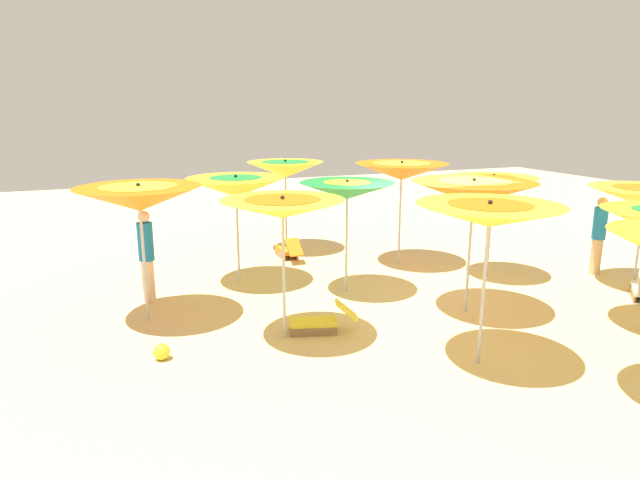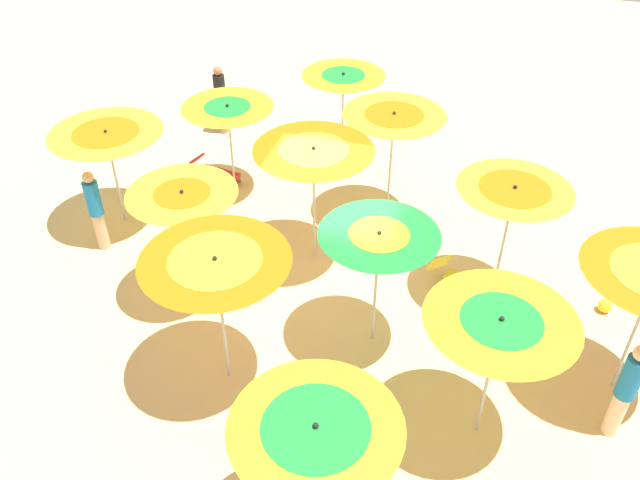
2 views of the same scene
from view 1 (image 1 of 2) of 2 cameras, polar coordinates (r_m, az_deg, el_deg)
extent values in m
cube|color=beige|center=(11.10, 10.21, -6.44)|extent=(38.84, 38.84, 0.04)
cylinder|color=#B2B2B7|center=(13.41, 30.51, -0.23)|extent=(0.05, 0.05, 1.94)
cylinder|color=#B2B2B7|center=(12.81, 17.39, 0.78)|extent=(0.05, 0.05, 2.07)
cone|color=yellow|center=(12.63, 17.72, 5.35)|extent=(1.91, 1.91, 0.45)
cone|color=orange|center=(12.62, 17.76, 5.87)|extent=(0.97, 0.97, 0.23)
sphere|color=black|center=(12.60, 17.81, 6.50)|extent=(0.07, 0.07, 0.07)
cylinder|color=#B2B2B7|center=(13.39, 8.39, 2.27)|extent=(0.05, 0.05, 2.28)
cone|color=orange|center=(13.22, 8.56, 7.11)|extent=(2.23, 2.23, 0.40)
cone|color=yellow|center=(13.21, 8.57, 7.47)|extent=(1.37, 1.37, 0.25)
sphere|color=black|center=(13.19, 8.59, 8.11)|extent=(0.07, 0.07, 0.07)
cylinder|color=#B2B2B7|center=(14.58, -3.59, 3.13)|extent=(0.05, 0.05, 2.18)
cone|color=yellow|center=(14.42, -3.66, 7.39)|extent=(2.01, 2.01, 0.41)
cone|color=#1E8C38|center=(14.41, -3.66, 7.72)|extent=(1.24, 1.24, 0.26)
sphere|color=black|center=(14.40, -3.67, 8.32)|extent=(0.07, 0.07, 0.07)
cylinder|color=#B2B2B7|center=(10.40, 15.40, -1.40)|extent=(0.05, 0.05, 2.28)
cone|color=orange|center=(10.17, 15.80, 4.81)|extent=(2.23, 2.23, 0.41)
cone|color=yellow|center=(10.16, 15.84, 5.33)|extent=(1.28, 1.28, 0.23)
sphere|color=black|center=(10.14, 15.89, 6.12)|extent=(0.07, 0.07, 0.07)
cylinder|color=#B2B2B7|center=(11.19, 2.80, -0.23)|extent=(0.05, 0.05, 2.14)
cone|color=#1E8C38|center=(10.98, 2.87, 5.18)|extent=(1.93, 1.93, 0.34)
cone|color=yellow|center=(10.97, 2.87, 5.66)|extent=(0.95, 0.95, 0.17)
sphere|color=black|center=(10.96, 2.88, 6.22)|extent=(0.07, 0.07, 0.07)
cylinder|color=#B2B2B7|center=(11.89, -8.63, 0.42)|extent=(0.05, 0.05, 2.12)
cone|color=yellow|center=(11.70, -8.81, 5.48)|extent=(2.09, 2.09, 0.42)
cone|color=#1E8C38|center=(11.69, -8.83, 5.99)|extent=(1.11, 1.11, 0.22)
sphere|color=black|center=(11.67, -8.86, 6.64)|extent=(0.07, 0.07, 0.07)
cylinder|color=#B2B2B7|center=(8.35, 16.79, -5.22)|extent=(0.05, 0.05, 2.28)
cone|color=yellow|center=(8.06, 17.34, 2.45)|extent=(2.08, 2.08, 0.33)
cone|color=orange|center=(8.05, 17.38, 2.98)|extent=(1.19, 1.19, 0.19)
sphere|color=black|center=(8.03, 17.44, 3.81)|extent=(0.07, 0.07, 0.07)
cylinder|color=#B2B2B7|center=(8.88, -3.83, -3.74)|extent=(0.05, 0.05, 2.21)
cone|color=yellow|center=(8.61, -3.94, 3.29)|extent=(1.97, 1.97, 0.30)
cone|color=orange|center=(8.60, -3.95, 3.71)|extent=(1.22, 1.22, 0.19)
sphere|color=black|center=(8.58, -3.96, 4.48)|extent=(0.07, 0.07, 0.07)
cylinder|color=#B2B2B7|center=(10.19, -17.99, -2.05)|extent=(0.05, 0.05, 2.22)
cone|color=orange|center=(9.96, -18.46, 4.12)|extent=(2.16, 2.16, 0.43)
cone|color=yellow|center=(9.94, -18.50, 4.63)|extent=(1.32, 1.32, 0.26)
sphere|color=black|center=(9.92, -18.57, 5.52)|extent=(0.07, 0.07, 0.07)
cube|color=olive|center=(9.31, -0.66, -9.67)|extent=(0.78, 0.26, 0.14)
cube|color=olive|center=(9.59, -0.81, -8.94)|extent=(0.78, 0.26, 0.14)
cube|color=yellow|center=(9.40, -0.74, -8.62)|extent=(0.86, 0.52, 0.10)
cube|color=yellow|center=(9.38, 2.79, -7.36)|extent=(0.46, 0.40, 0.34)
cube|color=olive|center=(12.83, 29.96, -4.91)|extent=(0.61, 0.61, 0.14)
cube|color=olive|center=(14.03, -4.24, -1.58)|extent=(0.04, 0.82, 0.14)
cube|color=olive|center=(14.14, -2.90, -1.44)|extent=(0.04, 0.82, 0.14)
cube|color=orange|center=(14.05, -3.57, -1.04)|extent=(0.35, 0.82, 0.10)
cube|color=orange|center=(13.43, -2.75, -0.76)|extent=(0.35, 0.46, 0.38)
cylinder|color=#D8A87F|center=(14.06, 26.98, -1.56)|extent=(0.24, 0.24, 0.84)
cylinder|color=#1972BF|center=(13.90, 27.33, 1.58)|extent=(0.30, 0.30, 0.74)
sphere|color=#D8A87F|center=(13.82, 27.55, 3.53)|extent=(0.23, 0.23, 0.23)
cylinder|color=beige|center=(11.29, -17.56, -4.12)|extent=(0.24, 0.24, 0.86)
cylinder|color=#1972BF|center=(11.08, -17.85, -0.15)|extent=(0.30, 0.30, 0.75)
sphere|color=beige|center=(10.98, -18.04, 2.35)|extent=(0.23, 0.23, 0.23)
sphere|color=yellow|center=(8.83, -16.30, -11.19)|extent=(0.25, 0.25, 0.25)
camera|label=2|loc=(18.82, -12.89, 28.01)|focal=37.16mm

